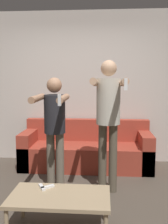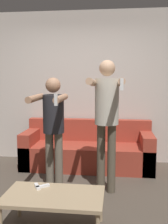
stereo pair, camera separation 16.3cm
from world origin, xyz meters
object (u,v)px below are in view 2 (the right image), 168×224
person_standing_right (107,111)px  remote_far (43,186)px  remote_near (37,186)px  coffee_table (54,198)px  couch (88,151)px  person_standing_left (53,122)px

person_standing_right → remote_far: 1.24m
person_standing_right → remote_near: (-0.69, -0.82, -0.70)m
coffee_table → remote_near: (-0.21, 0.14, 0.05)m
person_standing_right → coffee_table: size_ratio=1.77×
person_standing_right → remote_far: bearing=-128.1°
person_standing_right → remote_near: 1.28m
remote_far → coffee_table: bearing=-43.7°
remote_near → remote_far: 0.06m
coffee_table → remote_near: 0.26m
person_standing_right → coffee_table: person_standing_right is taller
couch → remote_far: couch is taller
couch → person_standing_right: bearing=-70.4°
person_standing_left → couch: bearing=70.5°
couch → person_standing_right: person_standing_right is taller
coffee_table → remote_far: remote_far is taller
coffee_table → remote_near: remote_near is taller
person_standing_left → coffee_table: bearing=-76.6°
person_standing_left → remote_far: (0.07, -0.80, -0.55)m
person_standing_right → remote_near: person_standing_right is taller
person_standing_left → remote_far: size_ratio=10.85×
couch → remote_far: bearing=-98.9°
person_standing_left → remote_far: bearing=-84.9°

